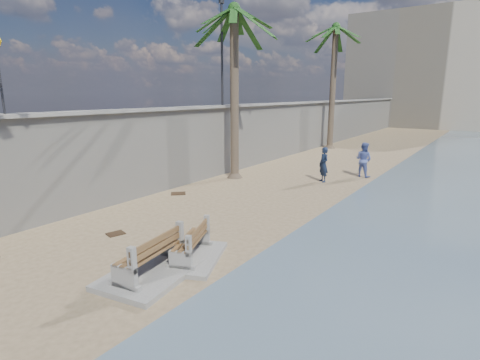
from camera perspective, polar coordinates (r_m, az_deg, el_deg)
The scene contains 13 objects.
ground_plane at distance 8.86m, azimuth -25.10°, elevation -16.59°, with size 140.00×140.00×0.00m, color #967D5C.
seawall at distance 26.65m, azimuth 7.83°, elevation 7.66°, with size 0.45×70.00×3.50m, color gray.
wall_cap at distance 26.54m, azimuth 7.95°, elevation 11.53°, with size 0.80×70.00×0.12m, color gray.
end_building at distance 56.39m, azimuth 26.75°, elevation 14.56°, with size 18.00×12.00×14.00m, color #B7AA93.
bench_near at distance 9.17m, azimuth -13.47°, elevation -11.56°, with size 2.01×2.64×1.00m.
bench_far at distance 9.85m, azimuth -7.50°, elevation -9.88°, with size 2.15×2.50×0.88m.
palm_mid at distance 19.04m, azimuth -0.89°, elevation 24.29°, with size 5.00×5.00×8.94m.
palm_back at distance 30.45m, azimuth 14.41°, elevation 21.39°, with size 5.00×5.00×9.88m.
streetlight at distance 19.85m, azimuth -2.78°, elevation 20.12°, with size 0.28×0.28×5.12m.
person_a at distance 18.48m, azimuth 12.63°, elevation 2.68°, with size 0.70×0.48×1.95m, color #141F37.
person_b at distance 20.20m, azimuth 18.33°, elevation 3.23°, with size 0.95×0.74×1.97m, color #5061A7.
debris_c at distance 16.26m, azimuth -9.39°, elevation -2.04°, with size 0.61×0.49×0.03m, color #382616.
debris_d at distance 12.17m, azimuth -18.42°, elevation -7.76°, with size 0.50×0.40×0.03m, color #382616.
Camera 1 is at (6.92, -3.61, 4.20)m, focal length 28.00 mm.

